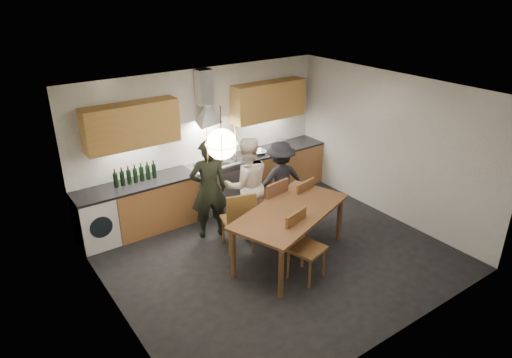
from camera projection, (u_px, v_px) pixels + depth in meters
ground at (276, 254)px, 7.26m from camera, size 5.00×5.00×0.00m
room_shell at (278, 154)px, 6.56m from camera, size 5.02×4.52×2.61m
counter_run at (214, 186)px, 8.54m from camera, size 5.00×0.62×0.90m
range_stove at (213, 187)px, 8.53m from camera, size 0.90×0.60×0.92m
wall_fixtures at (207, 111)px, 8.04m from camera, size 4.30×0.54×1.10m
pendant_lamp at (221, 144)px, 5.80m from camera, size 0.43×0.43×0.70m
dining_table at (290, 216)px, 6.90m from camera, size 2.20×1.61×0.84m
chair_back_left at (239, 218)px, 7.13m from camera, size 0.58×0.58×1.04m
chair_back_mid at (272, 205)px, 7.51m from camera, size 0.55×0.55×1.06m
chair_back_right at (299, 203)px, 7.66m from camera, size 0.54×0.54×1.00m
chair_front at (302, 241)px, 6.54m from camera, size 0.56×0.56×1.01m
person_left at (209, 189)px, 7.47m from camera, size 0.71×0.57×1.72m
person_mid at (247, 185)px, 7.66m from camera, size 0.96×0.84×1.68m
person_right at (280, 180)px, 8.14m from camera, size 1.03×0.73×1.44m
mixing_bowl at (259, 152)px, 8.82m from camera, size 0.30×0.30×0.07m
stock_pot at (281, 143)px, 9.21m from camera, size 0.24×0.24×0.13m
wine_bottles at (135, 174)px, 7.57m from camera, size 0.74×0.07×0.31m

